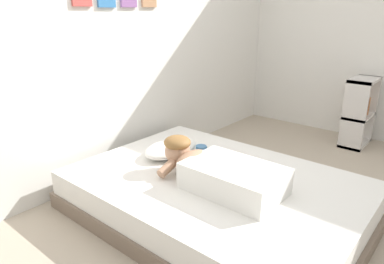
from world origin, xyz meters
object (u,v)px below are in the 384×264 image
Objects in this scene: cell_phone at (261,177)px; bookshelf at (359,112)px; pillow at (171,148)px; person_lying at (217,170)px; coffee_cup at (201,150)px; bed at (216,196)px.

bookshelf reaches higher than cell_phone.
cell_phone is at bearing -83.22° from pillow.
person_lying is 7.36× the size of coffee_cup.
bookshelf reaches higher than pillow.
person_lying is 1.23× the size of bookshelf.
person_lying reaches higher than bed.
cell_phone is at bearing 176.61° from bookshelf.
bed is 2.75× the size of bookshelf.
pillow is at bearing 72.38° from person_lying.
cell_phone reaches higher than bed.
bookshelf reaches higher than person_lying.
person_lying reaches higher than pillow.
coffee_cup is at bearing 83.84° from cell_phone.
bed is 0.36m from cell_phone.
cell_phone is at bearing -50.72° from bed.
person_lying reaches higher than cell_phone.
pillow is at bearing 156.09° from bookshelf.
person_lying is 2.25m from bookshelf.
bookshelf is (2.15, -0.37, 0.24)m from bed.
pillow is at bearing 96.78° from cell_phone.
person_lying is at bearing -107.62° from pillow.
pillow is at bearing 78.48° from bed.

